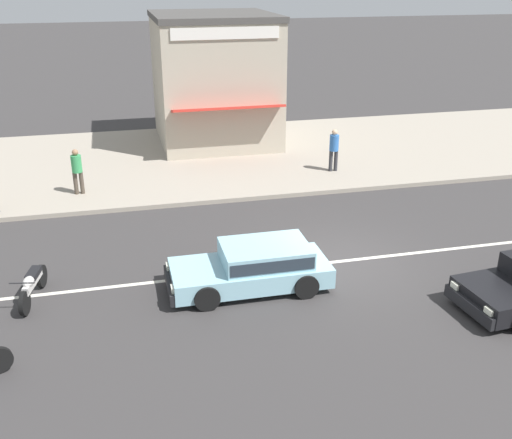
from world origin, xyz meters
The scene contains 8 objects.
ground_plane centered at (0.00, 0.00, 0.00)m, with size 160.00×160.00×0.00m, color #383535.
lane_centre_stripe centered at (0.00, 0.00, 0.00)m, with size 50.40×0.14×0.01m, color silver.
kerb_strip centered at (0.00, 9.91, 0.07)m, with size 68.00×10.00×0.15m, color #9E9384.
hatchback_pale_blue_3 centered at (-2.53, -0.80, 0.59)m, with size 3.92×1.77×1.10m.
motorcycle_1 centered at (-7.73, -0.22, 0.42)m, with size 0.63×1.83×0.80m.
pedestrian_mid_kerb centered at (-6.89, 6.57, 1.05)m, with size 0.34×0.34×1.55m.
pedestrian_by_shop centered at (2.31, 6.91, 1.07)m, with size 0.34×0.34×1.59m.
shopfront_corner_warung centered at (-1.20, 12.38, 2.83)m, with size 4.96×6.41×5.35m.
Camera 1 is at (-5.51, -13.33, 7.22)m, focal length 42.00 mm.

